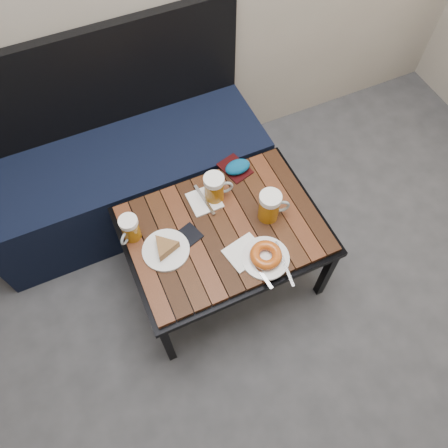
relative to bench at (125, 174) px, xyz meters
name	(u,v)px	position (x,y,z in m)	size (l,w,h in m)	color
room_shell	(350,166)	(0.11, -1.26, 1.48)	(4.00, 4.00, 4.00)	gray
bench	(125,174)	(0.00, 0.00, 0.00)	(1.40, 0.50, 0.95)	black
cafe_table	(224,233)	(0.28, -0.60, 0.16)	(0.84, 0.62, 0.47)	black
beer_mug_left	(130,229)	(-0.08, -0.48, 0.26)	(0.11, 0.10, 0.12)	#92570B
beer_mug_centre	(215,188)	(0.31, -0.45, 0.27)	(0.13, 0.10, 0.14)	#92570B
beer_mug_right	(270,206)	(0.48, -0.63, 0.27)	(0.14, 0.11, 0.15)	#92570B
plate_pie	(166,248)	(0.02, -0.60, 0.22)	(0.19, 0.19, 0.05)	white
plate_bagel	(266,257)	(0.38, -0.80, 0.22)	(0.19, 0.25, 0.05)	white
napkin_left	(205,200)	(0.26, -0.45, 0.20)	(0.13, 0.17, 0.01)	white
napkin_right	(245,253)	(0.31, -0.75, 0.20)	(0.17, 0.15, 0.01)	white
passport_navy	(185,238)	(0.12, -0.58, 0.20)	(0.09, 0.13, 0.01)	black
passport_burgundy	(235,168)	(0.46, -0.34, 0.20)	(0.10, 0.14, 0.01)	black
knit_pouch	(238,167)	(0.46, -0.35, 0.23)	(0.12, 0.08, 0.05)	navy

